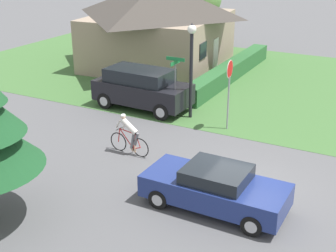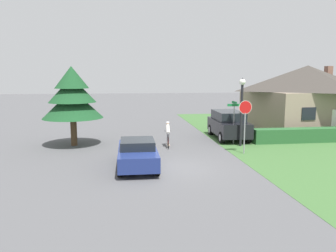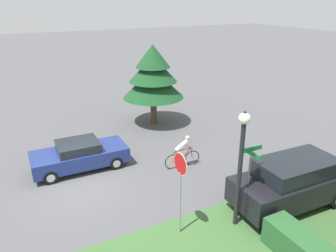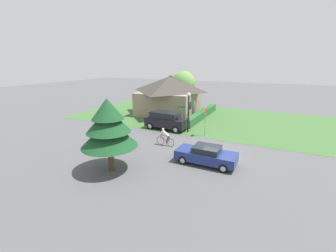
{
  "view_description": "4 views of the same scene",
  "coord_description": "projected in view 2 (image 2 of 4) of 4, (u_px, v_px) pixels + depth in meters",
  "views": [
    {
      "loc": [
        -13.07,
        -4.14,
        7.65
      ],
      "look_at": [
        0.58,
        3.08,
        1.39
      ],
      "focal_mm": 50.0,
      "sensor_mm": 36.0,
      "label": 1
    },
    {
      "loc": [
        -2.14,
        -15.1,
        4.35
      ],
      "look_at": [
        0.48,
        4.56,
        1.33
      ],
      "focal_mm": 35.0,
      "sensor_mm": 36.0,
      "label": 2
    },
    {
      "loc": [
        12.49,
        -2.21,
        7.53
      ],
      "look_at": [
        -0.15,
        4.26,
        1.94
      ],
      "focal_mm": 35.0,
      "sensor_mm": 36.0,
      "label": 3
    },
    {
      "loc": [
        -16.31,
        -3.74,
        7.17
      ],
      "look_at": [
        0.24,
        4.31,
        1.91
      ],
      "focal_mm": 24.0,
      "sensor_mm": 36.0,
      "label": 4
    }
  ],
  "objects": [
    {
      "name": "street_name_sign",
      "position": [
        234.0,
        115.0,
        20.91
      ],
      "size": [
        0.9,
        0.9,
        2.77
      ],
      "color": "gray",
      "rests_on": "ground"
    },
    {
      "name": "stop_sign",
      "position": [
        245.0,
        116.0,
        18.25
      ],
      "size": [
        0.76,
        0.07,
        3.02
      ],
      "rotation": [
        0.0,
        0.0,
        3.2
      ],
      "color": "gray",
      "rests_on": "ground"
    },
    {
      "name": "cottage_house",
      "position": [
        306.0,
        96.0,
        26.88
      ],
      "size": [
        9.63,
        8.71,
        5.22
      ],
      "rotation": [
        0.0,
        0.0,
        0.08
      ],
      "color": "gray",
      "rests_on": "ground"
    },
    {
      "name": "ground_plane",
      "position": [
        171.0,
        168.0,
        15.73
      ],
      "size": [
        140.0,
        140.0,
        0.0
      ],
      "primitive_type": "plane",
      "color": "#515154"
    },
    {
      "name": "street_lamp",
      "position": [
        242.0,
        102.0,
        20.17
      ],
      "size": [
        0.39,
        0.39,
        4.28
      ],
      "color": "black",
      "rests_on": "ground"
    },
    {
      "name": "sedan_left_lane",
      "position": [
        138.0,
        153.0,
        15.77
      ],
      "size": [
        1.9,
        4.35,
        1.35
      ],
      "rotation": [
        0.0,
        0.0,
        1.56
      ],
      "color": "navy",
      "rests_on": "ground"
    },
    {
      "name": "hedge_row",
      "position": [
        333.0,
        134.0,
        22.02
      ],
      "size": [
        11.22,
        0.9,
        0.94
      ],
      "primitive_type": "cube",
      "color": "#285B2D",
      "rests_on": "ground"
    },
    {
      "name": "cyclist",
      "position": [
        168.0,
        135.0,
        20.27
      ],
      "size": [
        0.44,
        1.78,
        1.57
      ],
      "rotation": [
        0.0,
        0.0,
        1.49
      ],
      "color": "black",
      "rests_on": "ground"
    },
    {
      "name": "parked_suv_right",
      "position": [
        228.0,
        124.0,
        22.96
      ],
      "size": [
        2.16,
        4.66,
        1.93
      ],
      "rotation": [
        0.0,
        0.0,
        1.54
      ],
      "color": "black",
      "rests_on": "ground"
    },
    {
      "name": "conifer_tall_near",
      "position": [
        72.0,
        96.0,
        20.34
      ],
      "size": [
        3.74,
        3.74,
        4.98
      ],
      "color": "#4C3823",
      "rests_on": "ground"
    }
  ]
}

